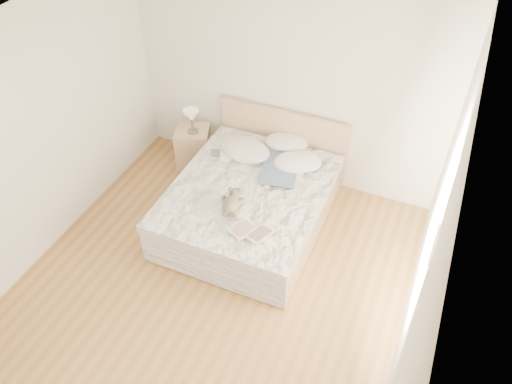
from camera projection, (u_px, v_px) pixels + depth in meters
floor at (208, 291)px, 5.39m from camera, size 4.00×4.50×0.00m
ceiling at (184, 63)px, 3.58m from camera, size 4.00×4.50×0.00m
wall_back at (286, 83)px, 6.02m from camera, size 4.00×0.02×2.70m
wall_left at (24, 147)px, 5.07m from camera, size 0.02×4.50×2.70m
wall_right at (424, 269)px, 3.90m from camera, size 0.02×4.50×2.70m
window at (432, 234)px, 4.04m from camera, size 0.02×1.30×1.10m
bed at (252, 202)px, 5.99m from camera, size 1.72×2.14×1.00m
nightstand at (193, 147)px, 6.85m from camera, size 0.56×0.53×0.56m
table_lamp at (191, 117)px, 6.47m from camera, size 0.22×0.22×0.33m
pillow_left at (245, 150)px, 6.21m from camera, size 0.72×0.54×0.20m
pillow_middle at (286, 142)px, 6.32m from camera, size 0.62×0.49×0.16m
pillow_right at (298, 162)px, 6.02m from camera, size 0.71×0.64×0.18m
blouse at (280, 168)px, 5.95m from camera, size 0.80×0.83×0.03m
photo_book at (221, 156)px, 6.13m from camera, size 0.34×0.31×0.02m
childrens_book at (251, 232)px, 5.18m from camera, size 0.46×0.39×0.03m
teddy_bear at (231, 208)px, 5.41m from camera, size 0.31×0.37×0.17m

